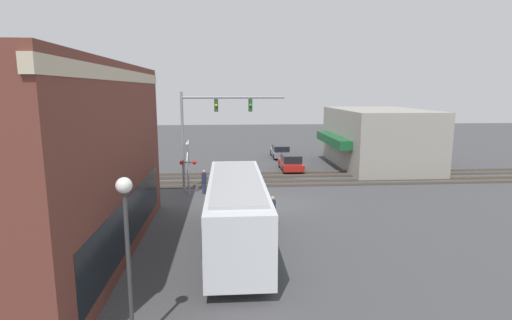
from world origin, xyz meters
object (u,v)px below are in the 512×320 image
Objects in this scene: crossing_signal at (188,163)px; parked_car_grey at (280,151)px; parked_car_red at (291,163)px; city_bus at (237,210)px; pedestrian_near_bus at (273,212)px; streetlamp at (128,250)px; pedestrian_at_crossing at (204,182)px.

crossing_signal reaches higher than parked_car_grey.
parked_car_red is 7.24m from parked_car_grey.
parked_car_grey is (25.11, -5.40, -1.18)m from city_bus.
parked_car_grey is 2.68× the size of pedestrian_near_bus.
streetlamp reaches higher than parked_car_red.
crossing_signal is 0.81× the size of parked_car_grey.
parked_car_red is 2.53× the size of pedestrian_at_crossing.
streetlamp is at bearing 156.67° from city_bus.
city_bus reaches higher than pedestrian_near_bus.
pedestrian_at_crossing is at bearing -3.54° from streetlamp.
pedestrian_near_bus is at bearing 171.37° from parked_car_grey.
streetlamp is 2.87× the size of pedestrian_near_bus.
streetlamp is 26.67m from parked_car_red.
parked_car_red is 2.50× the size of pedestrian_near_bus.
city_bus is at bearing 163.19° from parked_car_red.
streetlamp is 33.60m from parked_car_grey.
streetlamp is 2.91× the size of pedestrian_at_crossing.
parked_car_grey is at bearing -29.46° from crossing_signal.
parked_car_red is 0.93× the size of parked_car_grey.
crossing_signal is at bearing 17.64° from city_bus.
streetlamp reaches higher than pedestrian_at_crossing.
streetlamp is at bearing 176.46° from pedestrian_at_crossing.
pedestrian_near_bus is at bearing -27.45° from streetlamp.
city_bus reaches higher than parked_car_red.
city_bus reaches higher than parked_car_grey.
streetlamp reaches higher than pedestrian_near_bus.
parked_car_grey is 16.81m from pedestrian_at_crossing.
parked_car_grey is 22.80m from pedestrian_near_bus.
streetlamp is 1.07× the size of parked_car_grey.
pedestrian_at_crossing is (-7.82, 7.47, 0.19)m from parked_car_red.
city_bus is 2.37× the size of parked_car_red.
city_bus is 8.03m from streetlamp.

